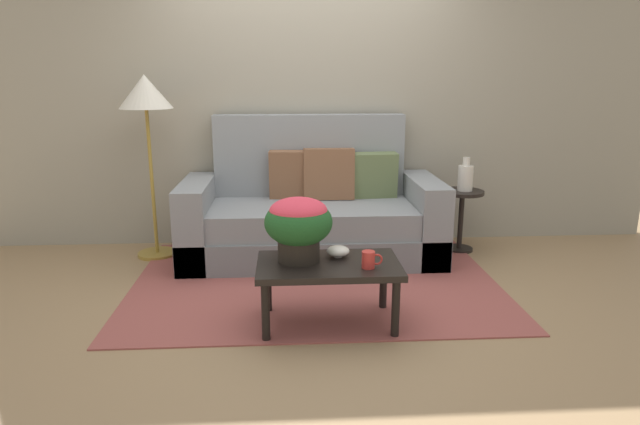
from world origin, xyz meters
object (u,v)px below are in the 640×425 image
at_px(snack_bowl, 338,251).
at_px(coffee_table, 328,271).
at_px(coffee_mug, 369,260).
at_px(floor_lamp, 146,104).
at_px(side_table, 461,209).
at_px(table_vase, 465,177).
at_px(couch, 313,215).
at_px(potted_plant, 298,223).

bearing_deg(snack_bowl, coffee_table, -123.59).
bearing_deg(coffee_table, coffee_mug, -24.80).
height_order(coffee_table, floor_lamp, floor_lamp).
height_order(side_table, table_vase, table_vase).
height_order(floor_lamp, table_vase, floor_lamp).
distance_m(floor_lamp, table_vase, 2.73).
bearing_deg(side_table, couch, -178.03).
relative_size(couch, table_vase, 7.41).
bearing_deg(table_vase, potted_plant, -137.67).
xyz_separation_m(side_table, snack_bowl, (-1.20, -1.29, 0.07)).
height_order(couch, potted_plant, couch).
xyz_separation_m(couch, table_vase, (1.32, 0.04, 0.31)).
height_order(couch, floor_lamp, floor_lamp).
relative_size(couch, potted_plant, 5.14).
bearing_deg(table_vase, couch, -178.15).
distance_m(floor_lamp, coffee_mug, 2.36).
distance_m(floor_lamp, snack_bowl, 2.12).
xyz_separation_m(coffee_table, table_vase, (1.29, 1.39, 0.31)).
relative_size(floor_lamp, coffee_mug, 12.11).
relative_size(snack_bowl, table_vase, 0.50).
bearing_deg(potted_plant, floor_lamp, 131.13).
relative_size(floor_lamp, snack_bowl, 10.48).
bearing_deg(coffee_table, couch, 91.30).
bearing_deg(coffee_mug, potted_plant, 158.84).
bearing_deg(couch, coffee_mug, -79.76).
bearing_deg(coffee_mug, couch, 100.24).
relative_size(side_table, coffee_mug, 4.33).
distance_m(coffee_table, coffee_mug, 0.28).
relative_size(side_table, table_vase, 1.88).
xyz_separation_m(coffee_table, floor_lamp, (-1.37, 1.41, 0.93)).
relative_size(coffee_table, floor_lamp, 0.57).
height_order(side_table, floor_lamp, floor_lamp).
height_order(floor_lamp, potted_plant, floor_lamp).
bearing_deg(couch, side_table, 1.97).
distance_m(coffee_table, potted_plant, 0.35).
bearing_deg(side_table, coffee_table, -132.46).
xyz_separation_m(couch, side_table, (1.30, 0.04, 0.02)).
distance_m(side_table, table_vase, 0.28).
bearing_deg(table_vase, side_table, 172.56).
bearing_deg(snack_bowl, table_vase, 46.51).
relative_size(side_table, floor_lamp, 0.36).
bearing_deg(floor_lamp, potted_plant, -48.87).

